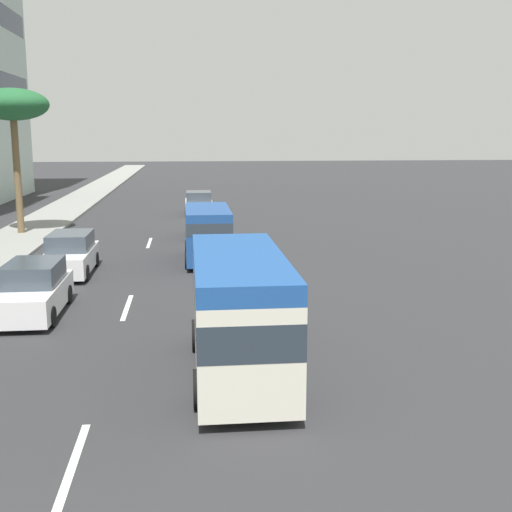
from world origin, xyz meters
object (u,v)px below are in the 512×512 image
object	(u,v)px
car_third	(70,255)
car_fourth	(199,203)
van_lead	(208,231)
minibus_second	(239,309)
palm_tree	(13,107)
car_sixth	(203,224)
car_fifth	(33,291)

from	to	relation	value
car_third	car_fourth	size ratio (longest dim) A/B	1.09
van_lead	minibus_second	bearing A→B (deg)	-178.73
van_lead	palm_tree	distance (m)	14.81
van_lead	minibus_second	size ratio (longest dim) A/B	0.79
car_fourth	car_third	bearing A→B (deg)	163.68
van_lead	palm_tree	xyz separation A→B (m)	(8.79, 10.42, 5.79)
car_third	palm_tree	world-z (taller)	palm_tree
minibus_second	car_sixth	distance (m)	21.08
minibus_second	car_fourth	distance (m)	31.37
car_fifth	car_sixth	size ratio (longest dim) A/B	1.02
car_sixth	palm_tree	distance (m)	12.33
minibus_second	car_fifth	world-z (taller)	minibus_second
van_lead	car_fourth	bearing A→B (deg)	0.38
car_fifth	car_sixth	world-z (taller)	car_fifth
minibus_second	palm_tree	size ratio (longest dim) A/B	0.79
car_fifth	car_sixth	bearing A→B (deg)	159.13
van_lead	car_fourth	size ratio (longest dim) A/B	1.23
van_lead	car_sixth	size ratio (longest dim) A/B	1.17
palm_tree	car_third	bearing A→B (deg)	-156.58
car_sixth	minibus_second	bearing A→B (deg)	-179.04
minibus_second	van_lead	bearing A→B (deg)	1.27
minibus_second	car_third	bearing A→B (deg)	26.75
car_third	car_fourth	world-z (taller)	car_third
van_lead	car_third	world-z (taller)	van_lead
car_third	palm_tree	bearing A→B (deg)	-156.58
van_lead	minibus_second	world-z (taller)	minibus_second
car_third	car_sixth	world-z (taller)	car_third
car_third	car_fourth	xyz separation A→B (m)	(19.30, -5.65, -0.01)
car_fourth	car_fifth	xyz separation A→B (m)	(-25.52, 5.73, 0.02)
car_third	car_fourth	bearing A→B (deg)	163.68
car_third	car_fifth	xyz separation A→B (m)	(-6.22, 0.08, 0.00)
car_third	car_fifth	world-z (taller)	car_fifth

